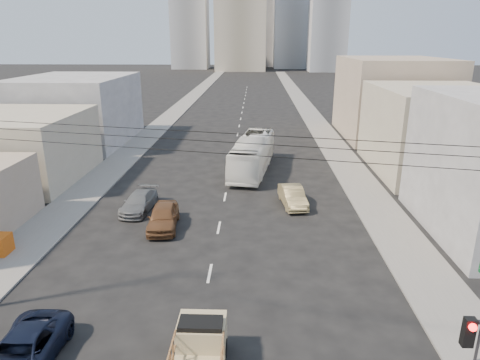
# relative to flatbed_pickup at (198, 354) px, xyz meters

# --- Properties ---
(sidewalk_left) EXTENTS (3.50, 180.00, 0.12)m
(sidewalk_left) POSITION_rel_flatbed_pickup_xyz_m (-12.15, 69.61, -1.03)
(sidewalk_left) COLOR slate
(sidewalk_left) RESTS_ON ground
(sidewalk_right) EXTENTS (3.50, 180.00, 0.12)m
(sidewalk_right) POSITION_rel_flatbed_pickup_xyz_m (11.35, 69.61, -1.03)
(sidewalk_right) COLOR slate
(sidewalk_right) RESTS_ON ground
(lane_dashes) EXTENTS (0.15, 104.00, 0.01)m
(lane_dashes) POSITION_rel_flatbed_pickup_xyz_m (-0.40, 52.61, -1.09)
(lane_dashes) COLOR silver
(lane_dashes) RESTS_ON ground
(flatbed_pickup) EXTENTS (1.95, 4.41, 1.90)m
(flatbed_pickup) POSITION_rel_flatbed_pickup_xyz_m (0.00, 0.00, 0.00)
(flatbed_pickup) COLOR tan
(flatbed_pickup) RESTS_ON ground
(navy_pickup) EXTENTS (2.42, 5.12, 1.41)m
(navy_pickup) POSITION_rel_flatbed_pickup_xyz_m (-6.89, 0.23, -0.39)
(navy_pickup) COLOR black
(navy_pickup) RESTS_ON ground
(city_bus) EXTENTS (4.52, 12.26, 3.34)m
(city_bus) POSITION_rel_flatbed_pickup_xyz_m (1.77, 27.03, 0.57)
(city_bus) COLOR white
(city_bus) RESTS_ON ground
(sedan_brown) EXTENTS (2.28, 4.84, 1.60)m
(sedan_brown) POSITION_rel_flatbed_pickup_xyz_m (-4.15, 13.49, -0.29)
(sedan_brown) COLOR brown
(sedan_brown) RESTS_ON ground
(sedan_tan) EXTENTS (2.16, 4.64, 1.47)m
(sedan_tan) POSITION_rel_flatbed_pickup_xyz_m (4.95, 17.97, -0.36)
(sedan_tan) COLOR #8D7D52
(sedan_tan) RESTS_ON ground
(sedan_grey) EXTENTS (2.30, 4.83, 1.36)m
(sedan_grey) POSITION_rel_flatbed_pickup_xyz_m (-6.60, 16.47, -0.41)
(sedan_grey) COLOR slate
(sedan_grey) RESTS_ON ground
(overhead_wires) EXTENTS (23.01, 5.02, 0.72)m
(overhead_wires) POSITION_rel_flatbed_pickup_xyz_m (-0.40, 1.11, 7.87)
(overhead_wires) COLOR black
(overhead_wires) RESTS_ON ground
(bldg_right_mid) EXTENTS (11.00, 14.00, 8.00)m
(bldg_right_mid) POSITION_rel_flatbed_pickup_xyz_m (19.10, 27.61, 2.91)
(bldg_right_mid) COLOR #ABA189
(bldg_right_mid) RESTS_ON ground
(bldg_right_far) EXTENTS (12.00, 16.00, 10.00)m
(bldg_right_far) POSITION_rel_flatbed_pickup_xyz_m (19.60, 43.61, 3.91)
(bldg_right_far) COLOR tan
(bldg_right_far) RESTS_ON ground
(bldg_left_mid) EXTENTS (11.00, 12.00, 6.00)m
(bldg_left_mid) POSITION_rel_flatbed_pickup_xyz_m (-19.40, 23.61, 1.91)
(bldg_left_mid) COLOR #ABA189
(bldg_left_mid) RESTS_ON ground
(bldg_left_far) EXTENTS (12.00, 16.00, 8.00)m
(bldg_left_far) POSITION_rel_flatbed_pickup_xyz_m (-19.90, 38.61, 2.91)
(bldg_left_far) COLOR gray
(bldg_left_far) RESTS_ON ground
(midrise_ne) EXTENTS (16.00, 16.00, 40.00)m
(midrise_ne) POSITION_rel_flatbed_pickup_xyz_m (17.60, 184.61, 18.91)
(midrise_ne) COLOR gray
(midrise_ne) RESTS_ON ground
(midrise_nw) EXTENTS (15.00, 15.00, 34.00)m
(midrise_nw) POSITION_rel_flatbed_pickup_xyz_m (-26.40, 179.61, 15.91)
(midrise_nw) COLOR gray
(midrise_nw) RESTS_ON ground
(midrise_back) EXTENTS (18.00, 18.00, 44.00)m
(midrise_back) POSITION_rel_flatbed_pickup_xyz_m (5.60, 199.61, 20.91)
(midrise_back) COLOR gray
(midrise_back) RESTS_ON ground
(midrise_east) EXTENTS (14.00, 14.00, 28.00)m
(midrise_east) POSITION_rel_flatbed_pickup_xyz_m (29.60, 164.61, 12.91)
(midrise_east) COLOR gray
(midrise_east) RESTS_ON ground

